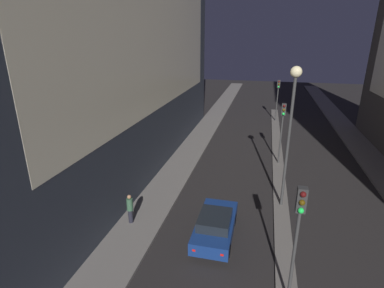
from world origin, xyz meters
TOP-DOWN VIEW (x-y plane):
  - median_strip at (0.00, 18.87)m, footprint 0.85×35.74m
  - traffic_light_near at (0.00, 4.34)m, footprint 0.32×0.42m
  - traffic_light_mid at (0.00, 17.80)m, footprint 0.32×0.42m
  - traffic_light_far at (0.00, 30.94)m, footprint 0.32×0.42m
  - street_lamp at (0.00, 11.39)m, footprint 0.59×0.59m
  - car_left_lane at (-3.31, 7.53)m, footprint 1.78×4.10m
  - pedestrian_on_left_sidewalk at (-7.86, 7.57)m, footprint 0.33×0.33m

SIDE VIEW (x-z plane):
  - median_strip at x=0.00m, z-range 0.00..0.11m
  - car_left_lane at x=-3.31m, z-range 0.02..1.45m
  - pedestrian_on_left_sidewalk at x=-7.86m, z-range 0.20..1.83m
  - traffic_light_near at x=0.00m, z-range 1.21..5.96m
  - traffic_light_mid at x=0.00m, z-range 1.21..5.96m
  - traffic_light_far at x=0.00m, z-range 1.21..5.96m
  - street_lamp at x=0.00m, z-range 1.91..9.91m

